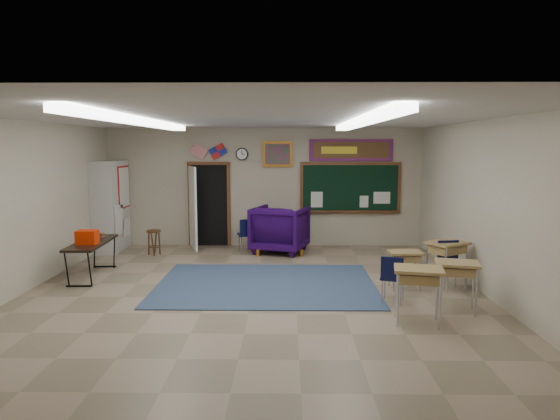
{
  "coord_description": "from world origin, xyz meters",
  "views": [
    {
      "loc": [
        0.58,
        -8.18,
        2.54
      ],
      "look_at": [
        0.45,
        1.5,
        1.31
      ],
      "focal_mm": 32.0,
      "sensor_mm": 36.0,
      "label": 1
    }
  ],
  "objects_px": {
    "student_desk_front_left": "(405,268)",
    "wooden_stool": "(154,242)",
    "folding_table": "(92,258)",
    "wingback_armchair": "(280,229)",
    "student_desk_front_right": "(447,261)"
  },
  "relations": [
    {
      "from": "student_desk_front_right",
      "to": "folding_table",
      "type": "xyz_separation_m",
      "value": [
        -6.74,
        0.57,
        -0.08
      ]
    },
    {
      "from": "student_desk_front_left",
      "to": "student_desk_front_right",
      "type": "xyz_separation_m",
      "value": [
        0.8,
        0.19,
        0.08
      ]
    },
    {
      "from": "student_desk_front_left",
      "to": "wooden_stool",
      "type": "bearing_deg",
      "value": 150.1
    },
    {
      "from": "student_desk_front_left",
      "to": "wooden_stool",
      "type": "xyz_separation_m",
      "value": [
        -5.25,
        2.75,
        -0.08
      ]
    },
    {
      "from": "student_desk_front_right",
      "to": "folding_table",
      "type": "height_order",
      "value": "folding_table"
    },
    {
      "from": "wingback_armchair",
      "to": "wooden_stool",
      "type": "height_order",
      "value": "wingback_armchair"
    },
    {
      "from": "student_desk_front_left",
      "to": "folding_table",
      "type": "relative_size",
      "value": 0.4
    },
    {
      "from": "folding_table",
      "to": "wooden_stool",
      "type": "bearing_deg",
      "value": 68.25
    },
    {
      "from": "folding_table",
      "to": "wooden_stool",
      "type": "xyz_separation_m",
      "value": [
        0.69,
        1.99,
        -0.08
      ]
    },
    {
      "from": "student_desk_front_left",
      "to": "folding_table",
      "type": "height_order",
      "value": "folding_table"
    },
    {
      "from": "wingback_armchair",
      "to": "student_desk_front_left",
      "type": "distance_m",
      "value": 3.87
    },
    {
      "from": "student_desk_front_right",
      "to": "wooden_stool",
      "type": "height_order",
      "value": "student_desk_front_right"
    },
    {
      "from": "student_desk_front_right",
      "to": "folding_table",
      "type": "bearing_deg",
      "value": 142.82
    },
    {
      "from": "student_desk_front_right",
      "to": "wooden_stool",
      "type": "bearing_deg",
      "value": 124.71
    },
    {
      "from": "wingback_armchair",
      "to": "folding_table",
      "type": "distance_m",
      "value": 4.35
    }
  ]
}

